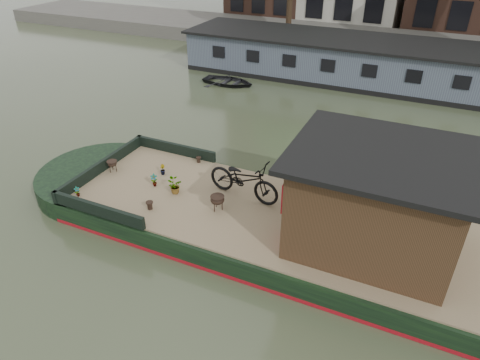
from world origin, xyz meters
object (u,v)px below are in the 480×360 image
at_px(cabin, 375,199).
at_px(dinghy, 228,79).
at_px(brazier_rear, 113,166).
at_px(bicycle, 244,179).
at_px(brazier_front, 217,203).
at_px(potted_plant_a, 154,180).

height_order(cabin, dinghy, cabin).
height_order(cabin, brazier_rear, cabin).
height_order(cabin, bicycle, cabin).
xyz_separation_m(brazier_front, brazier_rear, (-3.88, 0.46, -0.03)).
bearing_deg(bicycle, brazier_rear, 102.70).
xyz_separation_m(cabin, brazier_rear, (-7.79, 0.09, -1.05)).
height_order(cabin, brazier_front, cabin).
distance_m(cabin, dinghy, 13.99).
relative_size(brazier_front, dinghy, 0.16).
bearing_deg(dinghy, brazier_front, -154.37).
height_order(potted_plant_a, dinghy, potted_plant_a).
height_order(bicycle, dinghy, bicycle).
xyz_separation_m(potted_plant_a, dinghy, (-2.83, 10.70, -0.56)).
relative_size(brazier_rear, dinghy, 0.13).
xyz_separation_m(potted_plant_a, brazier_rear, (-1.65, 0.18, -0.02)).
relative_size(cabin, dinghy, 1.46).
bearing_deg(brazier_front, bicycle, 67.15).
distance_m(brazier_front, brazier_rear, 3.91).
distance_m(brazier_rear, dinghy, 10.60).
bearing_deg(dinghy, brazier_rear, -172.69).
height_order(bicycle, brazier_front, bicycle).
xyz_separation_m(brazier_front, dinghy, (-5.06, 10.99, -0.58)).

